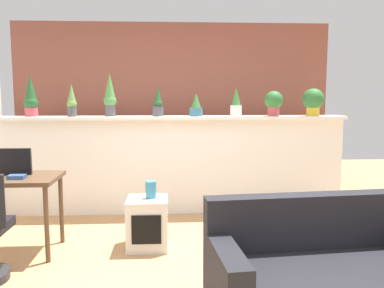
# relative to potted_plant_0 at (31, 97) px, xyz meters

# --- Properties ---
(ground_plane) EXTENTS (12.00, 12.00, 0.00)m
(ground_plane) POSITION_rel_potted_plant_0_xyz_m (1.75, -1.99, -1.48)
(ground_plane) COLOR tan
(divider_wall) EXTENTS (4.34, 0.16, 1.21)m
(divider_wall) POSITION_rel_potted_plant_0_xyz_m (1.75, 0.01, -0.88)
(divider_wall) COLOR white
(divider_wall) RESTS_ON ground
(plant_shelf) EXTENTS (4.34, 0.31, 0.04)m
(plant_shelf) POSITION_rel_potted_plant_0_xyz_m (1.75, -0.03, -0.25)
(plant_shelf) COLOR white
(plant_shelf) RESTS_ON divider_wall
(brick_wall_behind) EXTENTS (4.34, 0.10, 2.50)m
(brick_wall_behind) POSITION_rel_potted_plant_0_xyz_m (1.75, 0.61, -0.23)
(brick_wall_behind) COLOR brown
(brick_wall_behind) RESTS_ON ground
(potted_plant_0) EXTENTS (0.17, 0.17, 0.51)m
(potted_plant_0) POSITION_rel_potted_plant_0_xyz_m (0.00, 0.00, 0.00)
(potted_plant_0) COLOR #B7474C
(potted_plant_0) RESTS_ON plant_shelf
(potted_plant_1) EXTENTS (0.12, 0.12, 0.40)m
(potted_plant_1) POSITION_rel_potted_plant_0_xyz_m (0.51, -0.06, -0.05)
(potted_plant_1) COLOR #4C4C51
(potted_plant_1) RESTS_ON plant_shelf
(potted_plant_2) EXTENTS (0.16, 0.16, 0.54)m
(potted_plant_2) POSITION_rel_potted_plant_0_xyz_m (0.97, -0.00, 0.02)
(potted_plant_2) COLOR #4C4C51
(potted_plant_2) RESTS_ON plant_shelf
(potted_plant_3) EXTENTS (0.13, 0.13, 0.37)m
(potted_plant_3) POSITION_rel_potted_plant_0_xyz_m (1.56, -0.04, -0.08)
(potted_plant_3) COLOR #4C4C51
(potted_plant_3) RESTS_ON plant_shelf
(potted_plant_4) EXTENTS (0.17, 0.17, 0.29)m
(potted_plant_4) POSITION_rel_potted_plant_0_xyz_m (2.04, -0.04, -0.11)
(potted_plant_4) COLOR #386B84
(potted_plant_4) RESTS_ON plant_shelf
(potted_plant_5) EXTENTS (0.15, 0.15, 0.36)m
(potted_plant_5) POSITION_rel_potted_plant_0_xyz_m (2.55, 0.00, -0.07)
(potted_plant_5) COLOR silver
(potted_plant_5) RESTS_ON plant_shelf
(potted_plant_6) EXTENTS (0.23, 0.23, 0.31)m
(potted_plant_6) POSITION_rel_potted_plant_0_xyz_m (3.01, -0.06, -0.06)
(potted_plant_6) COLOR #B7474C
(potted_plant_6) RESTS_ON plant_shelf
(potted_plant_7) EXTENTS (0.27, 0.27, 0.35)m
(potted_plant_7) POSITION_rel_potted_plant_0_xyz_m (3.52, -0.06, -0.04)
(potted_plant_7) COLOR gold
(potted_plant_7) RESTS_ON plant_shelf
(desk) EXTENTS (1.10, 0.60, 0.75)m
(desk) POSITION_rel_potted_plant_0_xyz_m (0.09, -1.25, -0.82)
(desk) COLOR brown
(desk) RESTS_ON ground
(tv_monitor) EXTENTS (0.51, 0.04, 0.26)m
(tv_monitor) POSITION_rel_potted_plant_0_xyz_m (0.11, -1.17, -0.60)
(tv_monitor) COLOR black
(tv_monitor) RESTS_ON desk
(side_cube_shelf) EXTENTS (0.40, 0.41, 0.50)m
(side_cube_shelf) POSITION_rel_potted_plant_0_xyz_m (1.48, -1.19, -1.23)
(side_cube_shelf) COLOR silver
(side_cube_shelf) RESTS_ON ground
(vase_on_shelf) EXTENTS (0.11, 0.11, 0.17)m
(vase_on_shelf) POSITION_rel_potted_plant_0_xyz_m (1.51, -1.17, -0.90)
(vase_on_shelf) COLOR teal
(vase_on_shelf) RESTS_ON side_cube_shelf
(book_on_desk) EXTENTS (0.15, 0.10, 0.04)m
(book_on_desk) POSITION_rel_potted_plant_0_xyz_m (0.29, -1.36, -0.72)
(book_on_desk) COLOR #2D4C8C
(book_on_desk) RESTS_ON desk
(couch) EXTENTS (1.63, 0.91, 0.80)m
(couch) POSITION_rel_potted_plant_0_xyz_m (2.75, -2.53, -1.20)
(couch) COLOR black
(couch) RESTS_ON ground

